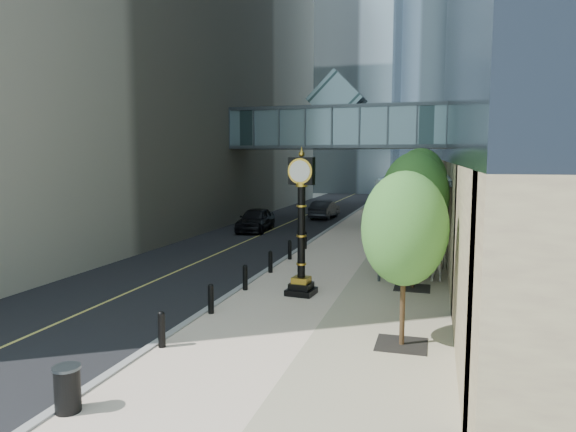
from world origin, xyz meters
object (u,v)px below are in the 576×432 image
(trash_bin, at_px, (68,390))
(car_far, at_px, (325,209))
(car_near, at_px, (256,219))
(street_clock, at_px, (301,233))
(pedestrian, at_px, (436,260))

(trash_bin, height_order, car_far, car_far)
(car_near, bearing_deg, car_far, 67.61)
(trash_bin, height_order, car_near, car_near)
(street_clock, distance_m, car_far, 25.48)
(car_near, relative_size, car_far, 1.06)
(car_far, bearing_deg, car_near, 75.53)
(trash_bin, relative_size, pedestrian, 0.50)
(pedestrian, height_order, car_near, pedestrian)
(pedestrian, bearing_deg, car_far, -82.51)
(car_far, bearing_deg, trash_bin, 97.60)
(street_clock, bearing_deg, car_near, 120.95)
(trash_bin, bearing_deg, street_clock, 77.25)
(street_clock, distance_m, car_near, 17.64)
(street_clock, distance_m, trash_bin, 10.52)
(street_clock, relative_size, car_far, 1.17)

